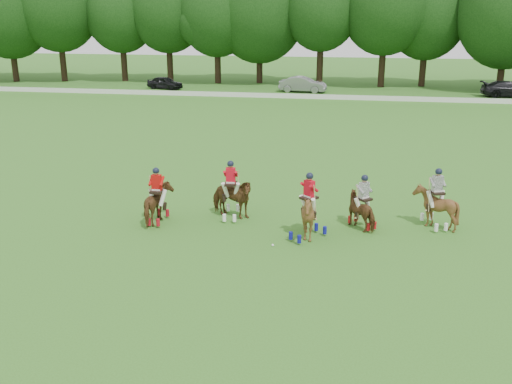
% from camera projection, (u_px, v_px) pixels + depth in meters
% --- Properties ---
extents(ground, '(180.00, 180.00, 0.00)m').
position_uv_depth(ground, '(216.00, 273.00, 17.91)').
color(ground, '#35681D').
rests_on(ground, ground).
extents(tree_line, '(117.98, 14.32, 14.75)m').
position_uv_depth(tree_line, '(325.00, 8.00, 60.48)').
color(tree_line, black).
rests_on(tree_line, ground).
extents(boundary_rail, '(120.00, 0.10, 0.44)m').
position_uv_depth(boundary_rail, '(312.00, 97.00, 53.51)').
color(boundary_rail, white).
rests_on(boundary_rail, ground).
extents(car_left, '(4.14, 2.56, 1.32)m').
position_uv_depth(car_left, '(165.00, 83.00, 60.23)').
color(car_left, black).
rests_on(car_left, ground).
extents(car_mid, '(4.87, 2.07, 1.56)m').
position_uv_depth(car_mid, '(303.00, 84.00, 57.79)').
color(car_mid, gray).
rests_on(car_mid, ground).
extents(car_right, '(5.33, 2.48, 1.51)m').
position_uv_depth(car_right, '(509.00, 89.00, 54.53)').
color(car_right, black).
rests_on(car_right, ground).
extents(polo_red_a, '(1.10, 1.77, 2.21)m').
position_uv_depth(polo_red_a, '(158.00, 203.00, 21.97)').
color(polo_red_a, '#4E3014').
rests_on(polo_red_a, ground).
extents(polo_red_b, '(1.76, 1.55, 2.35)m').
position_uv_depth(polo_red_b, '(231.00, 198.00, 22.45)').
color(polo_red_b, '#4E3014').
rests_on(polo_red_b, ground).
extents(polo_red_c, '(2.15, 2.17, 2.48)m').
position_uv_depth(polo_red_c, '(309.00, 215.00, 20.37)').
color(polo_red_c, '#4E3014').
rests_on(polo_red_c, ground).
extents(polo_stripe_a, '(1.64, 1.64, 2.08)m').
position_uv_depth(polo_stripe_a, '(363.00, 209.00, 21.46)').
color(polo_stripe_a, '#4E3014').
rests_on(polo_stripe_a, ground).
extents(polo_stripe_b, '(1.72, 1.81, 2.32)m').
position_uv_depth(polo_stripe_b, '(435.00, 206.00, 21.49)').
color(polo_stripe_b, '#4E3014').
rests_on(polo_stripe_b, ground).
extents(polo_ball, '(0.09, 0.09, 0.09)m').
position_uv_depth(polo_ball, '(273.00, 245.00, 19.94)').
color(polo_ball, white).
rests_on(polo_ball, ground).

